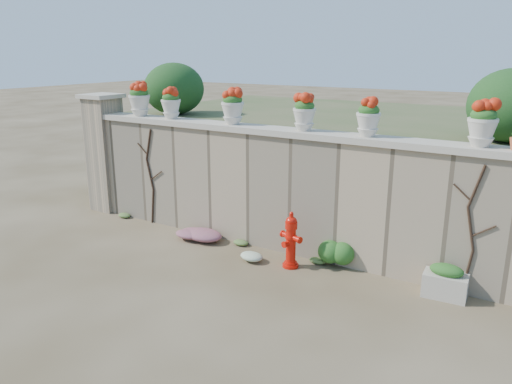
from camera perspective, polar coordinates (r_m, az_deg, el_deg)
The scene contains 19 objects.
ground at distance 7.56m, azimuth -4.93°, elevation -10.44°, with size 80.00×80.00×0.00m, color #4B3C25.
stone_wall at distance 8.61m, azimuth 2.07°, elevation 0.06°, with size 8.00×0.40×2.00m, color tan.
wall_cap at distance 8.38m, azimuth 2.14°, elevation 6.98°, with size 8.10×0.52×0.10m, color #BEB5A1.
gate_pillar at distance 11.15m, azimuth -16.81°, elevation 4.39°, with size 0.72×0.72×2.48m.
raised_fill at distance 11.42m, azimuth 10.11°, elevation 3.76°, with size 9.00×6.00×2.00m, color #384C23.
back_shrub_left at distance 11.16m, azimuth -9.34°, elevation 11.57°, with size 1.30×1.30×1.10m, color #143814.
vine_left at distance 10.01m, azimuth -11.98°, elevation 1.91°, with size 0.60×0.04×1.91m.
vine_right at distance 7.41m, azimuth 23.39°, elevation -3.98°, with size 0.60×0.04×1.91m.
fire_hydrant at distance 7.93m, azimuth 4.01°, elevation -5.46°, with size 0.40×0.28×0.92m.
planter_box at distance 7.56m, azimuth 20.83°, elevation -9.57°, with size 0.61×0.39×0.49m.
green_shrub at distance 8.10m, azimuth 9.16°, elevation -6.63°, with size 0.57×0.52×0.54m, color #1E5119.
magenta_clump at distance 9.15m, azimuth -6.61°, elevation -4.80°, with size 0.97×0.65×0.26m, color #BD257D.
white_flowers at distance 8.28m, azimuth -0.71°, elevation -7.20°, with size 0.54×0.43×0.20m, color white.
urn_pot_0 at distance 10.20m, azimuth -13.18°, elevation 10.27°, with size 0.42×0.42×0.65m.
urn_pot_1 at distance 9.65m, azimuth -9.70°, elevation 9.94°, with size 0.37×0.37×0.58m.
urn_pot_2 at distance 8.78m, azimuth -2.70°, elevation 9.72°, with size 0.39×0.39×0.62m.
urn_pot_3 at distance 8.09m, azimuth 5.55°, elevation 8.99°, with size 0.37×0.37×0.58m.
urn_pot_4 at distance 7.68m, azimuth 12.72°, elevation 8.29°, with size 0.36×0.36×0.57m.
urn_pot_5 at distance 7.32m, azimuth 24.47°, elevation 7.08°, with size 0.39×0.39×0.61m.
Camera 1 is at (4.11, -5.40, 3.33)m, focal length 35.00 mm.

